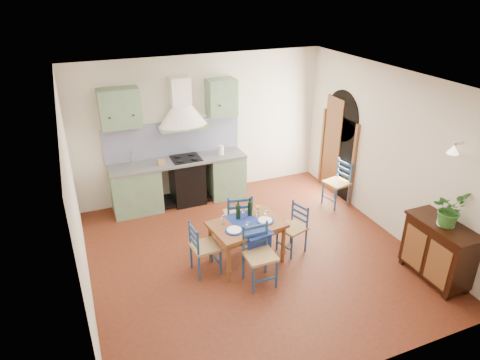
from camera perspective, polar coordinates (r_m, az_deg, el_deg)
name	(u,v)px	position (r m, az deg, el deg)	size (l,w,h in m)	color
floor	(253,255)	(7.04, 1.73, -10.01)	(5.00, 5.00, 0.00)	#491B0F
back_wall	(183,151)	(8.31, -7.59, 3.89)	(5.00, 0.96, 2.80)	beige
right_wall	(378,151)	(7.83, 17.98, 3.69)	(0.26, 5.00, 2.80)	beige
left_wall	(76,209)	(5.87, -21.05, -3.65)	(0.04, 5.00, 2.80)	beige
ceiling	(256,83)	(5.86, 2.10, 12.86)	(5.00, 5.00, 0.01)	silver
dining_table	(247,228)	(6.57, 0.96, -6.40)	(1.18, 0.91, 1.01)	brown
chair_near	(259,255)	(6.24, 2.56, -9.95)	(0.43, 0.43, 0.92)	navy
chair_far	(238,217)	(7.10, -0.21, -4.95)	(0.52, 0.52, 0.95)	navy
chair_left	(203,247)	(6.46, -4.92, -8.96)	(0.42, 0.42, 0.86)	navy
chair_right	(293,228)	(6.98, 7.12, -6.33)	(0.48, 0.48, 0.82)	navy
chair_spare	(338,183)	(8.51, 12.94, -0.36)	(0.49, 0.49, 0.89)	navy
sideboard	(438,249)	(6.91, 24.92, -8.37)	(0.50, 1.05, 0.94)	black
potted_plant	(449,209)	(6.58, 26.12, -3.50)	(0.45, 0.39, 0.50)	#2E6426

